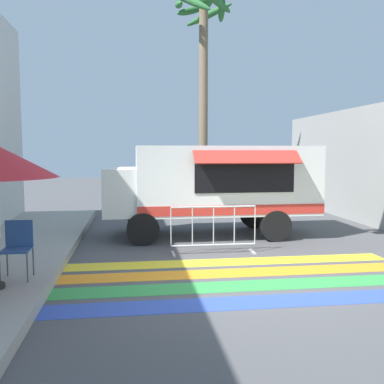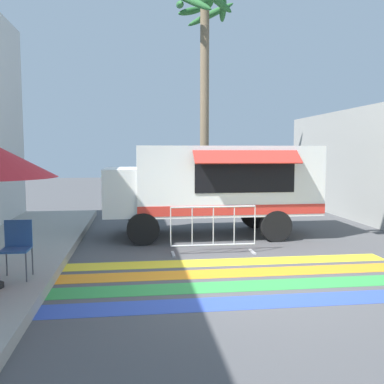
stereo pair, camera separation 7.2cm
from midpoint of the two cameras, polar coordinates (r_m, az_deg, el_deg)
The scene contains 7 objects.
ground_plane at distance 7.50m, azimuth 7.38°, elevation -11.63°, with size 60.00×60.00×0.00m, color #4C4C4F.
crosswalk_painted at distance 7.58m, azimuth 7.20°, elevation -11.40°, with size 6.40×2.84×0.01m.
food_truck at distance 11.10m, azimuth 2.50°, elevation 1.32°, with size 5.37×2.53×2.33m.
traffic_signal_pole at distance 10.05m, azimuth 21.71°, elevation 20.14°, with size 4.75×0.29×6.66m.
folding_chair at distance 7.41m, azimuth -22.05°, elevation -6.36°, with size 0.43×0.43×0.91m.
barricade_front at distance 9.22m, azimuth 3.09°, elevation -5.13°, with size 1.86×0.44×1.04m.
palm_tree at distance 15.27m, azimuth 1.66°, elevation 17.63°, with size 2.44×2.54×7.56m.
Camera 2 is at (-1.82, -6.93, 2.19)m, focal length 40.00 mm.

